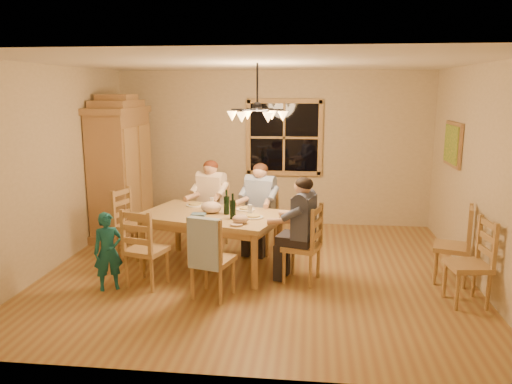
# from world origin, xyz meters

# --- Properties ---
(floor) EXTENTS (5.50, 5.50, 0.00)m
(floor) POSITION_xyz_m (0.00, 0.00, 0.00)
(floor) COLOR olive
(floor) RESTS_ON ground
(ceiling) EXTENTS (5.50, 5.00, 0.02)m
(ceiling) POSITION_xyz_m (0.00, 0.00, 2.70)
(ceiling) COLOR white
(ceiling) RESTS_ON wall_back
(wall_back) EXTENTS (5.50, 0.02, 2.70)m
(wall_back) POSITION_xyz_m (0.00, 2.50, 1.35)
(wall_back) COLOR tan
(wall_back) RESTS_ON floor
(wall_left) EXTENTS (0.02, 5.00, 2.70)m
(wall_left) POSITION_xyz_m (-2.75, 0.00, 1.35)
(wall_left) COLOR tan
(wall_left) RESTS_ON floor
(wall_right) EXTENTS (0.02, 5.00, 2.70)m
(wall_right) POSITION_xyz_m (2.75, 0.00, 1.35)
(wall_right) COLOR tan
(wall_right) RESTS_ON floor
(window) EXTENTS (1.30, 0.06, 1.30)m
(window) POSITION_xyz_m (0.20, 2.47, 1.55)
(window) COLOR black
(window) RESTS_ON wall_back
(painting) EXTENTS (0.06, 0.78, 0.64)m
(painting) POSITION_xyz_m (2.71, 1.20, 1.60)
(painting) COLOR olive
(painting) RESTS_ON wall_right
(chandelier) EXTENTS (0.77, 0.68, 0.71)m
(chandelier) POSITION_xyz_m (-0.00, 0.00, 2.08)
(chandelier) COLOR black
(chandelier) RESTS_ON ceiling
(armoire) EXTENTS (0.66, 1.40, 2.30)m
(armoire) POSITION_xyz_m (-2.42, 1.53, 1.06)
(armoire) COLOR olive
(armoire) RESTS_ON floor
(dining_table) EXTENTS (2.05, 1.56, 0.76)m
(dining_table) POSITION_xyz_m (-0.62, 0.07, 0.66)
(dining_table) COLOR #A68249
(dining_table) RESTS_ON floor
(chair_far_left) EXTENTS (0.54, 0.52, 0.99)m
(chair_far_left) POSITION_xyz_m (-0.82, 1.02, 0.30)
(chair_far_left) COLOR #A27E47
(chair_far_left) RESTS_ON floor
(chair_far_right) EXTENTS (0.54, 0.52, 0.99)m
(chair_far_right) POSITION_xyz_m (-0.05, 0.79, 0.30)
(chair_far_right) COLOR #A27E47
(chair_far_right) RESTS_ON floor
(chair_near_left) EXTENTS (0.54, 0.52, 0.99)m
(chair_near_left) POSITION_xyz_m (-1.29, -0.63, 0.30)
(chair_near_left) COLOR #A27E47
(chair_near_left) RESTS_ON floor
(chair_near_right) EXTENTS (0.54, 0.52, 0.99)m
(chair_near_right) POSITION_xyz_m (-0.42, -0.88, 0.30)
(chair_near_right) COLOR #A27E47
(chair_near_right) RESTS_ON floor
(chair_end_left) EXTENTS (0.52, 0.54, 0.99)m
(chair_end_left) POSITION_xyz_m (-1.83, 0.41, 0.30)
(chair_end_left) COLOR #A27E47
(chair_end_left) RESTS_ON floor
(chair_end_right) EXTENTS (0.52, 0.54, 0.99)m
(chair_end_right) POSITION_xyz_m (0.59, -0.28, 0.30)
(chair_end_right) COLOR #A27E47
(chair_end_right) RESTS_ON floor
(adult_woman) EXTENTS (0.48, 0.51, 0.87)m
(adult_woman) POSITION_xyz_m (-0.82, 1.02, 0.84)
(adult_woman) COLOR #F9DDC0
(adult_woman) RESTS_ON floor
(adult_plaid_man) EXTENTS (0.48, 0.51, 0.87)m
(adult_plaid_man) POSITION_xyz_m (-0.05, 0.79, 0.84)
(adult_plaid_man) COLOR #345290
(adult_plaid_man) RESTS_ON floor
(adult_slate_man) EXTENTS (0.51, 0.48, 0.87)m
(adult_slate_man) POSITION_xyz_m (0.59, -0.28, 0.84)
(adult_slate_man) COLOR #424B6A
(adult_slate_man) RESTS_ON floor
(towel) EXTENTS (0.39, 0.20, 0.58)m
(towel) POSITION_xyz_m (-0.47, -1.07, 0.70)
(towel) COLOR #99B4CF
(towel) RESTS_ON chair_near_right
(wine_bottle_a) EXTENTS (0.08, 0.08, 0.33)m
(wine_bottle_a) POSITION_xyz_m (-0.41, 0.04, 0.93)
(wine_bottle_a) COLOR black
(wine_bottle_a) RESTS_ON dining_table
(wine_bottle_b) EXTENTS (0.08, 0.08, 0.33)m
(wine_bottle_b) POSITION_xyz_m (-0.29, -0.18, 0.93)
(wine_bottle_b) COLOR black
(wine_bottle_b) RESTS_ON dining_table
(plate_woman) EXTENTS (0.26, 0.26, 0.02)m
(plate_woman) POSITION_xyz_m (-0.94, 0.48, 0.77)
(plate_woman) COLOR white
(plate_woman) RESTS_ON dining_table
(plate_plaid) EXTENTS (0.26, 0.26, 0.02)m
(plate_plaid) POSITION_xyz_m (-0.19, 0.30, 0.77)
(plate_plaid) COLOR white
(plate_plaid) RESTS_ON dining_table
(plate_slate) EXTENTS (0.26, 0.26, 0.02)m
(plate_slate) POSITION_xyz_m (-0.04, -0.10, 0.77)
(plate_slate) COLOR white
(plate_slate) RESTS_ON dining_table
(wine_glass_a) EXTENTS (0.06, 0.06, 0.14)m
(wine_glass_a) POSITION_xyz_m (-0.69, 0.40, 0.83)
(wine_glass_a) COLOR silver
(wine_glass_a) RESTS_ON dining_table
(wine_glass_b) EXTENTS (0.06, 0.06, 0.14)m
(wine_glass_b) POSITION_xyz_m (-0.10, 0.03, 0.83)
(wine_glass_b) COLOR silver
(wine_glass_b) RESTS_ON dining_table
(cap) EXTENTS (0.20, 0.20, 0.11)m
(cap) POSITION_xyz_m (-0.17, -0.39, 0.82)
(cap) COLOR tan
(cap) RESTS_ON dining_table
(napkin) EXTENTS (0.21, 0.18, 0.03)m
(napkin) POSITION_xyz_m (-0.77, -0.08, 0.78)
(napkin) COLOR slate
(napkin) RESTS_ON dining_table
(cloth_bundle) EXTENTS (0.28, 0.22, 0.15)m
(cloth_bundle) POSITION_xyz_m (-0.63, 0.10, 0.84)
(cloth_bundle) COLOR beige
(cloth_bundle) RESTS_ON dining_table
(child) EXTENTS (0.41, 0.37, 0.95)m
(child) POSITION_xyz_m (-1.71, -0.80, 0.48)
(child) COLOR #18636F
(child) RESTS_ON floor
(chair_spare_front) EXTENTS (0.47, 0.49, 0.99)m
(chair_spare_front) POSITION_xyz_m (2.45, -0.75, 0.30)
(chair_spare_front) COLOR #A27E47
(chair_spare_front) RESTS_ON floor
(chair_spare_back) EXTENTS (0.53, 0.54, 0.99)m
(chair_spare_back) POSITION_xyz_m (2.45, -0.09, 0.30)
(chair_spare_back) COLOR #A27E47
(chair_spare_back) RESTS_ON floor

